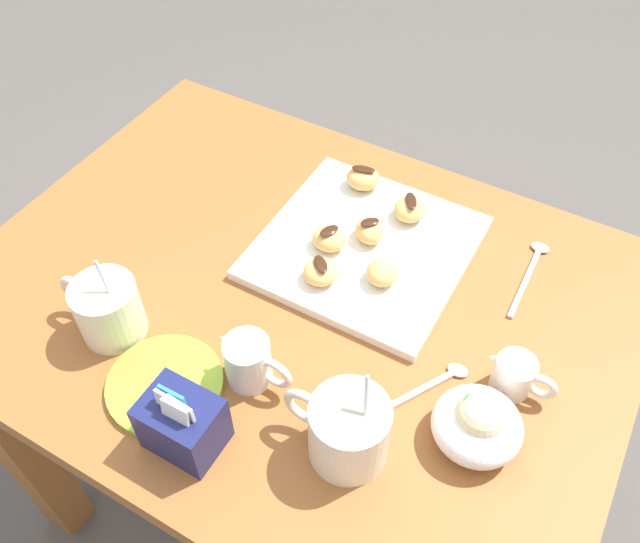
{
  "coord_description": "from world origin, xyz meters",
  "views": [
    {
      "loc": [
        -0.33,
        0.51,
        1.45
      ],
      "look_at": [
        -0.02,
        -0.04,
        0.72
      ],
      "focal_mm": 37.37,
      "sensor_mm": 36.0,
      "label": 1
    }
  ],
  "objects": [
    {
      "name": "ground_plane",
      "position": [
        0.0,
        0.0,
        0.0
      ],
      "size": [
        8.0,
        8.0,
        0.0
      ],
      "primitive_type": "plane",
      "color": "#514C47"
    },
    {
      "name": "dining_table",
      "position": [
        0.0,
        0.0,
        0.56
      ],
      "size": [
        0.95,
        0.72,
        0.7
      ],
      "color": "#935628",
      "rests_on": "ground_plane"
    },
    {
      "name": "pastry_plate_square",
      "position": [
        -0.05,
        -0.12,
        0.71
      ],
      "size": [
        0.3,
        0.3,
        0.02
      ],
      "primitive_type": "cube",
      "color": "silver",
      "rests_on": "dining_table"
    },
    {
      "name": "coffee_mug_cream_left",
      "position": [
        -0.18,
        0.18,
        0.75
      ],
      "size": [
        0.13,
        0.09,
        0.14
      ],
      "color": "silver",
      "rests_on": "dining_table"
    },
    {
      "name": "coffee_mug_cream_right",
      "position": [
        0.18,
        0.18,
        0.75
      ],
      "size": [
        0.13,
        0.09,
        0.13
      ],
      "color": "silver",
      "rests_on": "dining_table"
    },
    {
      "name": "cream_pitcher_white",
      "position": [
        -0.02,
        0.15,
        0.74
      ],
      "size": [
        0.1,
        0.06,
        0.07
      ],
      "color": "silver",
      "rests_on": "dining_table"
    },
    {
      "name": "sugar_caddy",
      "position": [
        -0.01,
        0.26,
        0.75
      ],
      "size": [
        0.09,
        0.07,
        0.11
      ],
      "color": "#191E51",
      "rests_on": "dining_table"
    },
    {
      "name": "ice_cream_bowl",
      "position": [
        -0.31,
        0.09,
        0.74
      ],
      "size": [
        0.11,
        0.11,
        0.08
      ],
      "color": "silver",
      "rests_on": "dining_table"
    },
    {
      "name": "chocolate_sauce_pitcher",
      "position": [
        -0.32,
        0.0,
        0.73
      ],
      "size": [
        0.09,
        0.05,
        0.06
      ],
      "color": "silver",
      "rests_on": "dining_table"
    },
    {
      "name": "saucer_lime_left",
      "position": [
        0.07,
        0.22,
        0.71
      ],
      "size": [
        0.15,
        0.15,
        0.01
      ],
      "primitive_type": "cylinder",
      "color": "#9EC633",
      "rests_on": "dining_table"
    },
    {
      "name": "loose_spoon_near_saucer",
      "position": [
        -0.28,
        -0.21,
        0.71
      ],
      "size": [
        0.03,
        0.16,
        0.01
      ],
      "color": "silver",
      "rests_on": "dining_table"
    },
    {
      "name": "loose_spoon_by_plate",
      "position": [
        -0.23,
        0.05,
        0.71
      ],
      "size": [
        0.09,
        0.14,
        0.01
      ],
      "color": "silver",
      "rests_on": "dining_table"
    },
    {
      "name": "beignet_0",
      "position": [
        -0.05,
        -0.13,
        0.74
      ],
      "size": [
        0.06,
        0.07,
        0.03
      ],
      "primitive_type": "ellipsoid",
      "rotation": [
        0.0,
        0.0,
        0.71
      ],
      "color": "#E5B260",
      "rests_on": "pastry_plate_square"
    },
    {
      "name": "chocolate_drizzle_0",
      "position": [
        -0.05,
        -0.13,
        0.75
      ],
      "size": [
        0.03,
        0.03,
        0.0
      ],
      "primitive_type": "ellipsoid",
      "rotation": [
        0.0,
        0.0,
        0.89
      ],
      "color": "#381E11",
      "rests_on": "beignet_0"
    },
    {
      "name": "beignet_1",
      "position": [
        -0.01,
        -0.09,
        0.74
      ],
      "size": [
        0.05,
        0.05,
        0.03
      ],
      "primitive_type": "ellipsoid",
      "rotation": [
        0.0,
        0.0,
        1.59
      ],
      "color": "#E5B260",
      "rests_on": "pastry_plate_square"
    },
    {
      "name": "chocolate_drizzle_1",
      "position": [
        -0.01,
        -0.09,
        0.75
      ],
      "size": [
        0.03,
        0.04,
        0.0
      ],
      "primitive_type": "ellipsoid",
      "rotation": [
        0.0,
        0.0,
        1.19
      ],
      "color": "#381E11",
      "rests_on": "beignet_1"
    },
    {
      "name": "beignet_2",
      "position": [
        -0.1,
        -0.07,
        0.74
      ],
      "size": [
        0.05,
        0.06,
        0.03
      ],
      "primitive_type": "ellipsoid",
      "rotation": [
        0.0,
        0.0,
        3.33
      ],
      "color": "#E5B260",
      "rests_on": "pastry_plate_square"
    },
    {
      "name": "beignet_3",
      "position": [
        0.01,
        -0.23,
        0.74
      ],
      "size": [
        0.07,
        0.06,
        0.03
      ],
      "primitive_type": "ellipsoid",
      "rotation": [
        0.0,
        0.0,
        3.42
      ],
      "color": "#E5B260",
      "rests_on": "pastry_plate_square"
    },
    {
      "name": "chocolate_drizzle_3",
      "position": [
        0.01,
        -0.23,
        0.76
      ],
      "size": [
        0.04,
        0.03,
        0.0
      ],
      "primitive_type": "ellipsoid",
      "rotation": [
        0.0,
        0.0,
        3.4
      ],
      "color": "#381E11",
      "rests_on": "beignet_3"
    },
    {
      "name": "beignet_4",
      "position": [
        -0.08,
        -0.21,
        0.74
      ],
      "size": [
        0.05,
        0.06,
        0.03
      ],
      "primitive_type": "ellipsoid",
      "rotation": [
        0.0,
        0.0,
        1.66
      ],
      "color": "#E5B260",
      "rests_on": "pastry_plate_square"
    },
    {
      "name": "chocolate_drizzle_4",
      "position": [
        -0.08,
        -0.21,
        0.75
      ],
      "size": [
        0.03,
        0.04,
        0.0
      ],
      "primitive_type": "ellipsoid",
      "rotation": [
        0.0,
        0.0,
        2.11
      ],
      "color": "#381E11",
      "rests_on": "beignet_4"
    },
    {
      "name": "beignet_5",
      "position": [
        -0.03,
        -0.03,
        0.74
      ],
      "size": [
        0.07,
        0.07,
        0.03
      ],
      "primitive_type": "ellipsoid",
      "rotation": [
        0.0,
        0.0,
        2.62
      ],
      "color": "#E5B260",
      "rests_on": "pastry_plate_square"
    },
    {
      "name": "chocolate_drizzle_5",
      "position": [
        -0.03,
        -0.03,
        0.75
      ],
      "size": [
        0.04,
        0.04,
        0.0
      ],
      "primitive_type": "ellipsoid",
      "rotation": [
        0.0,
        0.0,
        2.37
      ],
      "color": "#381E11",
      "rests_on": "beignet_5"
    }
  ]
}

